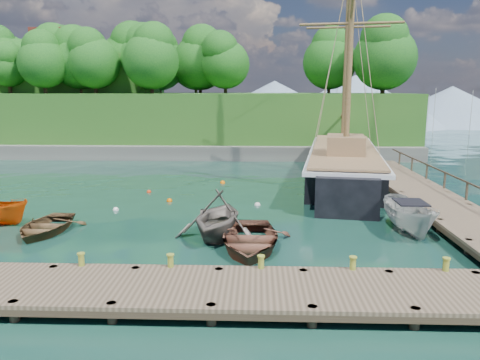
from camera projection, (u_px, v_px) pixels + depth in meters
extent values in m
plane|color=#13352B|center=(215.00, 237.00, 20.60)|extent=(160.00, 160.00, 0.00)
cube|color=#4C3F2F|center=(261.00, 288.00, 14.05)|extent=(20.00, 3.20, 0.12)
cube|color=#2C2418|center=(261.00, 292.00, 14.08)|extent=(20.00, 3.20, 0.20)
cube|color=#4C3F2F|center=(424.00, 193.00, 26.95)|extent=(3.20, 24.00, 0.12)
cube|color=#2C2418|center=(424.00, 195.00, 26.98)|extent=(3.20, 24.00, 0.20)
cylinder|color=#2C2418|center=(358.00, 168.00, 38.56)|extent=(0.28, 0.28, 1.10)
cylinder|color=#2C2418|center=(390.00, 168.00, 38.47)|extent=(0.28, 0.28, 1.10)
cylinder|color=olive|center=(83.00, 282.00, 15.75)|extent=(0.26, 0.26, 0.45)
cylinder|color=olive|center=(171.00, 284.00, 15.64)|extent=(0.26, 0.26, 0.45)
cylinder|color=olive|center=(261.00, 285.00, 15.53)|extent=(0.26, 0.26, 0.45)
cylinder|color=olive|center=(352.00, 287.00, 15.42)|extent=(0.26, 0.26, 0.45)
cylinder|color=olive|center=(444.00, 288.00, 15.31)|extent=(0.26, 0.26, 0.45)
imported|color=brown|center=(45.00, 232.00, 21.27)|extent=(3.00, 4.10, 0.83)
imported|color=#675E56|center=(217.00, 237.00, 20.54)|extent=(4.34, 4.81, 2.24)
imported|color=brown|center=(249.00, 248.00, 19.14)|extent=(3.63, 5.01, 1.02)
imported|color=#BABAB4|center=(409.00, 233.00, 21.25)|extent=(1.97, 4.48, 1.69)
cube|color=black|center=(343.00, 173.00, 32.61)|extent=(6.66, 14.54, 2.91)
cube|color=black|center=(341.00, 155.00, 41.28)|extent=(3.15, 4.73, 2.62)
cube|color=black|center=(346.00, 199.00, 24.90)|extent=(3.70, 4.05, 2.76)
cube|color=silver|center=(344.00, 152.00, 32.33)|extent=(7.39, 18.89, 0.25)
cube|color=brown|center=(344.00, 149.00, 32.29)|extent=(6.92, 18.43, 0.12)
cube|color=brown|center=(345.00, 145.00, 29.28)|extent=(2.71, 3.32, 1.20)
cylinder|color=brown|center=(342.00, 120.00, 44.10)|extent=(1.31, 6.85, 1.69)
cylinder|color=brown|center=(347.00, 38.00, 34.28)|extent=(0.36, 0.36, 15.45)
cylinder|color=brown|center=(351.00, 36.00, 27.46)|extent=(0.36, 0.36, 14.22)
cylinder|color=#8C7A59|center=(345.00, 42.00, 39.95)|extent=(1.71, 10.57, 8.98)
sphere|color=white|center=(116.00, 210.00, 25.16)|extent=(0.31, 0.31, 0.31)
sphere|color=#D85D00|center=(169.00, 201.00, 27.16)|extent=(0.33, 0.33, 0.33)
sphere|color=#D43100|center=(221.00, 215.00, 24.23)|extent=(0.34, 0.34, 0.34)
sphere|color=silver|center=(257.00, 206.00, 26.18)|extent=(0.34, 0.34, 0.34)
sphere|color=red|center=(149.00, 192.00, 29.51)|extent=(0.29, 0.29, 0.29)
sphere|color=#FA6D00|center=(223.00, 183.00, 32.42)|extent=(0.34, 0.34, 0.34)
cube|color=#474744|center=(154.00, 152.00, 44.33)|extent=(50.00, 4.00, 1.40)
cube|color=#1F5419|center=(165.00, 122.00, 49.76)|extent=(50.00, 14.00, 6.00)
cube|color=#1F5419|center=(51.00, 102.00, 53.82)|extent=(24.00, 12.00, 10.00)
cylinder|color=#382616|center=(81.00, 86.00, 47.50)|extent=(0.36, 0.36, 1.40)
sphere|color=#154818|center=(80.00, 62.00, 47.04)|extent=(5.42, 5.42, 5.42)
cylinder|color=#382616|center=(96.00, 86.00, 46.15)|extent=(0.36, 0.36, 1.40)
sphere|color=#154818|center=(94.00, 63.00, 45.72)|extent=(5.02, 5.02, 5.02)
cylinder|color=#382616|center=(63.00, 87.00, 54.21)|extent=(0.36, 0.36, 1.40)
sphere|color=#154818|center=(62.00, 63.00, 53.70)|extent=(6.25, 6.25, 6.25)
cylinder|color=#382616|center=(383.00, 86.00, 44.96)|extent=(0.36, 0.36, 1.40)
sphere|color=#154818|center=(385.00, 58.00, 44.47)|extent=(6.00, 6.00, 6.00)
cylinder|color=#382616|center=(2.00, 87.00, 50.01)|extent=(0.36, 0.36, 1.40)
cylinder|color=#382616|center=(226.00, 87.00, 50.01)|extent=(0.36, 0.36, 1.40)
sphere|color=#154818|center=(225.00, 64.00, 49.57)|extent=(5.13, 5.13, 5.13)
cylinder|color=#382616|center=(59.00, 87.00, 54.97)|extent=(0.36, 0.36, 1.40)
sphere|color=#154818|center=(58.00, 68.00, 54.56)|extent=(4.80, 4.80, 4.80)
cylinder|color=#382616|center=(144.00, 86.00, 49.33)|extent=(0.36, 0.36, 1.40)
sphere|color=#154818|center=(143.00, 62.00, 48.84)|extent=(5.82, 5.82, 5.82)
cylinder|color=#382616|center=(200.00, 87.00, 52.22)|extent=(0.36, 0.36, 1.40)
sphere|color=#154818|center=(200.00, 63.00, 51.72)|extent=(6.05, 6.05, 6.05)
cylinder|color=#382616|center=(382.00, 86.00, 45.94)|extent=(0.36, 0.36, 1.40)
sphere|color=#154818|center=(384.00, 64.00, 45.52)|extent=(4.77, 4.77, 4.77)
cylinder|color=#382616|center=(152.00, 86.00, 45.69)|extent=(0.36, 0.36, 1.40)
sphere|color=#154818|center=(151.00, 61.00, 45.23)|extent=(5.47, 5.47, 5.47)
cylinder|color=#382616|center=(329.00, 86.00, 48.80)|extent=(0.36, 0.36, 1.40)
sphere|color=#154818|center=(330.00, 62.00, 48.34)|extent=(5.55, 5.55, 5.55)
cylinder|color=#382616|center=(160.00, 87.00, 56.74)|extent=(0.36, 0.36, 1.40)
sphere|color=#154818|center=(159.00, 64.00, 56.23)|extent=(6.25, 6.25, 6.25)
cylinder|color=#382616|center=(5.00, 87.00, 55.51)|extent=(0.36, 0.36, 1.40)
sphere|color=#154818|center=(3.00, 66.00, 55.05)|extent=(5.41, 5.41, 5.41)
cylinder|color=#382616|center=(76.00, 87.00, 50.79)|extent=(0.36, 0.36, 1.40)
sphere|color=#154818|center=(75.00, 64.00, 50.33)|extent=(5.47, 5.47, 5.47)
cylinder|color=#382616|center=(10.00, 86.00, 47.30)|extent=(0.36, 0.36, 1.40)
sphere|color=#154818|center=(8.00, 68.00, 46.95)|extent=(3.77, 3.77, 3.77)
cylinder|color=#382616|center=(61.00, 87.00, 50.93)|extent=(0.36, 0.36, 1.40)
sphere|color=#154818|center=(59.00, 62.00, 50.43)|extent=(6.04, 6.04, 6.04)
cylinder|color=#382616|center=(196.00, 87.00, 57.18)|extent=(0.36, 0.36, 1.40)
sphere|color=#154818|center=(196.00, 65.00, 56.69)|extent=(5.89, 5.89, 5.89)
cylinder|color=#382616|center=(130.00, 87.00, 50.20)|extent=(0.36, 0.36, 1.40)
sphere|color=#154818|center=(129.00, 61.00, 49.70)|extent=(6.08, 6.08, 6.08)
cylinder|color=#382616|center=(21.00, 86.00, 48.86)|extent=(0.36, 0.36, 1.40)
sphere|color=#154818|center=(20.00, 67.00, 48.48)|extent=(4.25, 4.25, 4.25)
cylinder|color=#382616|center=(45.00, 86.00, 45.59)|extent=(0.36, 0.36, 1.40)
sphere|color=#154818|center=(43.00, 63.00, 45.17)|extent=(4.77, 4.77, 4.77)
cube|color=silver|center=(61.00, 52.00, 51.71)|extent=(4.00, 5.00, 3.00)
cube|color=#591E19|center=(59.00, 34.00, 51.35)|extent=(4.40, 5.40, 0.80)
cone|color=#728CA5|center=(354.00, 100.00, 87.68)|extent=(36.00, 36.00, 9.00)
cone|color=#728CA5|center=(451.00, 105.00, 87.21)|extent=(28.00, 28.00, 7.00)
cone|color=#728CA5|center=(274.00, 102.00, 88.33)|extent=(32.00, 32.00, 8.00)
cone|color=#728CA5|center=(91.00, 97.00, 89.43)|extent=(40.00, 40.00, 10.00)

